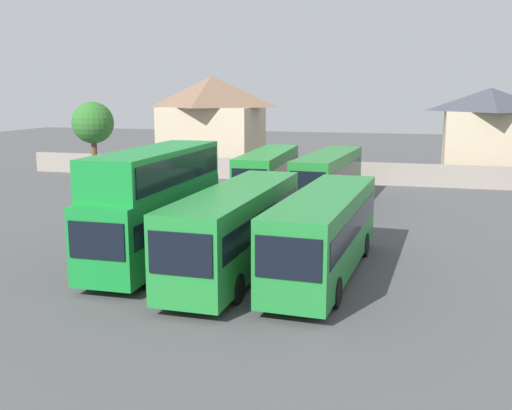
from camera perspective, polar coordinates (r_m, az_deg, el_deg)
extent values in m
plane|color=#4C4C4F|center=(42.89, 5.38, 0.66)|extent=(140.00, 140.00, 0.00)
cube|color=gray|center=(50.24, 6.96, 3.15)|extent=(56.00, 0.50, 1.80)
cube|color=#178432|center=(26.61, -9.59, -1.57)|extent=(2.62, 10.06, 3.04)
cube|color=black|center=(22.17, -14.99, -3.31)|extent=(2.21, 0.10, 1.37)
cube|color=black|center=(26.53, -9.61, -0.80)|extent=(2.65, 9.25, 0.96)
cube|color=#178432|center=(26.44, -9.52, 3.51)|extent=(2.56, 9.55, 1.65)
cube|color=black|center=(26.44, -9.52, 3.51)|extent=(2.65, 9.05, 1.16)
cylinder|color=black|center=(23.74, -10.04, -6.41)|extent=(0.31, 1.10, 1.10)
cylinder|color=black|center=(24.78, -14.91, -5.88)|extent=(0.31, 1.10, 1.10)
cylinder|color=black|center=(29.28, -4.94, -2.99)|extent=(0.31, 1.10, 1.10)
cylinder|color=black|center=(30.13, -9.07, -2.69)|extent=(0.31, 1.10, 1.10)
cube|color=#228434|center=(24.92, -1.82, -2.09)|extent=(2.74, 11.73, 3.19)
cube|color=black|center=(19.51, -7.25, -4.66)|extent=(2.24, 0.12, 1.43)
cube|color=black|center=(24.84, -1.82, -1.23)|extent=(2.76, 10.80, 1.00)
cylinder|color=black|center=(21.63, -1.87, -7.97)|extent=(0.32, 1.10, 1.10)
cylinder|color=black|center=(22.44, -7.59, -7.36)|extent=(0.32, 1.10, 1.10)
cylinder|color=black|center=(28.32, 2.76, -3.44)|extent=(0.32, 1.10, 1.10)
cylinder|color=black|center=(28.95, -1.74, -3.12)|extent=(0.32, 1.10, 1.10)
cube|color=#227F33|center=(24.55, 6.58, -2.47)|extent=(3.06, 11.42, 3.09)
cube|color=black|center=(19.11, 3.08, -5.11)|extent=(2.21, 0.19, 1.39)
cube|color=black|center=(24.47, 6.60, -1.63)|extent=(3.06, 10.52, 0.97)
cylinder|color=black|center=(21.40, 7.60, -8.27)|extent=(0.35, 1.11, 1.10)
cylinder|color=black|center=(21.92, 1.61, -7.71)|extent=(0.35, 1.11, 1.10)
cylinder|color=black|center=(28.04, 10.32, -3.75)|extent=(0.35, 1.11, 1.10)
cylinder|color=black|center=(28.44, 5.70, -3.42)|extent=(0.35, 1.11, 1.10)
cube|color=#218831|center=(40.72, 1.15, 2.93)|extent=(2.92, 11.05, 3.16)
cube|color=black|center=(35.36, -0.66, 2.35)|extent=(2.13, 0.18, 1.42)
cube|color=black|center=(40.67, 1.16, 3.46)|extent=(2.92, 10.18, 1.00)
cylinder|color=black|center=(37.44, 1.75, 0.08)|extent=(0.35, 1.11, 1.10)
cylinder|color=black|center=(37.92, -1.54, 0.22)|extent=(0.35, 1.11, 1.10)
cylinder|color=black|center=(44.02, 3.47, 1.68)|extent=(0.35, 1.11, 1.10)
cylinder|color=black|center=(44.44, 0.64, 1.78)|extent=(0.35, 1.11, 1.10)
cube|color=#227C2E|center=(39.93, 6.94, 2.68)|extent=(3.17, 11.42, 3.14)
cube|color=black|center=(34.43, 4.90, 2.06)|extent=(2.13, 0.22, 1.41)
cube|color=black|center=(39.88, 6.95, 3.21)|extent=(3.15, 10.52, 0.99)
cylinder|color=black|center=(36.56, 7.40, -0.27)|extent=(0.37, 1.12, 1.10)
cylinder|color=black|center=(37.07, 4.03, -0.05)|extent=(0.37, 1.12, 1.10)
cylinder|color=black|center=(43.32, 9.34, 1.40)|extent=(0.37, 1.12, 1.10)
cylinder|color=black|center=(43.75, 6.47, 1.57)|extent=(0.37, 1.12, 1.10)
cube|color=#C6B293|center=(59.57, -4.17, 6.43)|extent=(8.87, 7.69, 6.02)
pyramid|color=brown|center=(59.40, -4.23, 10.76)|extent=(9.31, 8.08, 2.99)
cube|color=#C6B293|center=(56.07, 21.23, 5.38)|extent=(7.34, 7.95, 5.85)
pyramid|color=#3D424C|center=(55.88, 21.51, 9.37)|extent=(7.71, 8.35, 1.97)
cylinder|color=brown|center=(54.12, -15.15, 4.36)|extent=(0.49, 0.49, 3.60)
sphere|color=#2D6B28|center=(53.88, -15.31, 7.59)|extent=(3.58, 3.58, 3.58)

